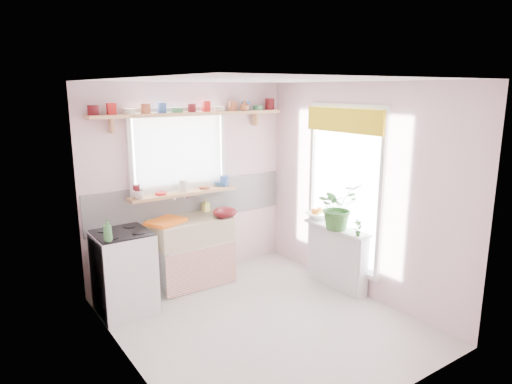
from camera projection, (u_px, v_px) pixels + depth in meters
room at (265, 176)px, 5.62m from camera, size 3.20×3.20×3.20m
sink_unit at (192, 251)px, 5.73m from camera, size 0.95×0.65×1.11m
cooker at (124, 272)px, 5.00m from camera, size 0.58×0.58×0.93m
radiator_ledge at (337, 255)px, 5.66m from camera, size 0.22×0.95×0.78m
windowsill at (183, 193)px, 5.72m from camera, size 1.40×0.22×0.04m
pine_shelf at (192, 114)px, 5.57m from camera, size 2.52×0.24×0.04m
shelf_crockery at (191, 108)px, 5.55m from camera, size 2.47×0.11×0.12m
sill_crockery at (183, 187)px, 5.70m from camera, size 1.35×0.11×0.12m
dish_tray at (166, 222)px, 5.44m from camera, size 0.53×0.47×0.04m
colander at (225, 212)px, 5.67m from camera, size 0.34×0.34×0.14m
jade_plant at (338, 207)px, 5.41m from camera, size 0.50×0.44×0.55m
fruit_bowl at (318, 216)px, 5.91m from camera, size 0.38×0.38×0.08m
herb_pot at (358, 228)px, 5.18m from camera, size 0.11×0.08×0.20m
soap_bottle_sink at (206, 205)px, 5.96m from camera, size 0.09×0.09×0.18m
sill_cup at (139, 195)px, 5.32m from camera, size 0.16×0.16×0.11m
sill_bowl at (220, 183)px, 6.06m from camera, size 0.22×0.22×0.06m
shelf_vase at (245, 105)px, 5.91m from camera, size 0.17×0.17×0.14m
cooker_bottle at (108, 230)px, 4.58m from camera, size 0.10×0.10×0.24m
fruit at (318, 211)px, 5.90m from camera, size 0.20×0.14×0.10m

